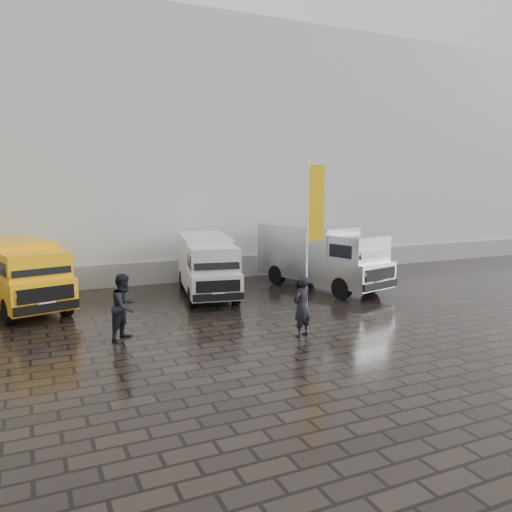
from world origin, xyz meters
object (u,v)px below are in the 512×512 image
at_px(van_white, 207,266).
at_px(person_front, 302,306).
at_px(van_yellow, 22,276).
at_px(person_tent, 124,307).
at_px(wheelie_bin, 305,264).
at_px(van_silver, 321,258).
at_px(flagpole, 312,228).

xyz_separation_m(van_white, person_front, (0.73, -6.22, -0.29)).
height_order(van_yellow, person_tent, van_yellow).
height_order(van_yellow, person_front, van_yellow).
xyz_separation_m(wheelie_bin, person_tent, (-9.95, -7.02, 0.42)).
height_order(van_silver, person_front, van_silver).
relative_size(van_yellow, van_white, 0.96).
xyz_separation_m(van_silver, flagpole, (-2.62, -3.55, 1.61)).
distance_m(van_white, wheelie_bin, 6.60).
height_order(van_silver, wheelie_bin, van_silver).
relative_size(van_yellow, wheelie_bin, 5.04).
bearing_deg(van_yellow, person_tent, -76.01).
bearing_deg(van_silver, wheelie_bin, 56.72).
distance_m(flagpole, person_front, 3.27).
bearing_deg(person_tent, flagpole, -44.40).
bearing_deg(wheelie_bin, van_silver, -108.14).
relative_size(van_yellow, person_front, 2.95).
bearing_deg(wheelie_bin, person_tent, -144.04).
distance_m(van_yellow, person_tent, 5.47).
bearing_deg(van_yellow, flagpole, -42.29).
bearing_deg(person_tent, wheelie_bin, -10.85).
xyz_separation_m(wheelie_bin, person_front, (-5.27, -8.89, 0.37)).
relative_size(van_white, person_tent, 2.88).
bearing_deg(flagpole, wheelie_bin, 61.33).
relative_size(van_silver, person_tent, 3.22).
xyz_separation_m(flagpole, person_front, (-1.53, -2.05, -2.04)).
xyz_separation_m(van_silver, person_front, (-4.15, -5.60, -0.43)).
xyz_separation_m(van_white, person_tent, (-3.95, -4.36, -0.23)).
distance_m(van_white, van_silver, 4.92).
distance_m(van_silver, person_front, 6.98).
height_order(van_yellow, van_silver, van_silver).
relative_size(van_white, van_silver, 0.89).
relative_size(van_silver, wheelie_bin, 5.86).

